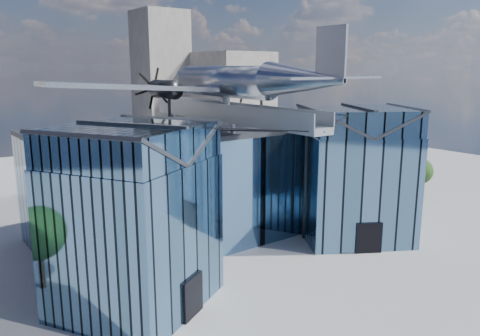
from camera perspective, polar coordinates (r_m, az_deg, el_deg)
ground_plane at (r=38.27m, az=1.82°, el=-11.11°), size 120.00×120.00×0.00m
museum at (r=41.01m, az=-3.18°, el=-1.37°), size 32.88×24.50×17.60m
bg_towers at (r=81.57m, az=-20.08°, el=7.84°), size 77.00×24.50×26.00m
tree_plaza_e at (r=58.82m, az=21.08°, el=-0.37°), size 3.92×3.92×4.70m
tree_side_e at (r=60.42m, az=11.86°, el=0.91°), size 3.92×3.92×5.31m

